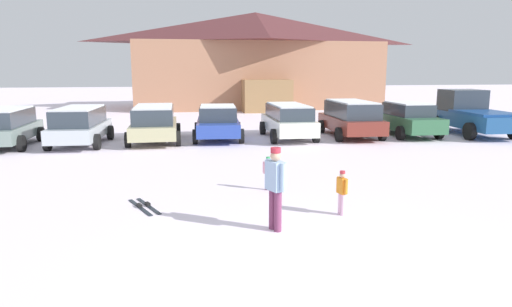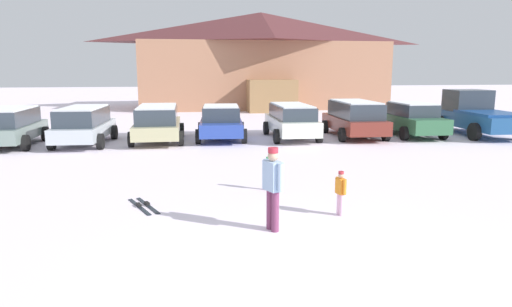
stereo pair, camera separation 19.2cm
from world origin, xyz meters
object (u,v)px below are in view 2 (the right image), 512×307
Objects in this scene: pickup_truck at (476,114)px; skier_adult_in_blue_parka at (273,184)px; skier_child_in_orange_jacket at (341,191)px; parked_silver_wagon at (84,124)px; parked_green_coupe at (410,119)px; parked_blue_hatchback at (221,122)px; parked_beige_suv at (158,122)px; pair_of_skis at (143,206)px; ski_lodge at (261,60)px; parked_grey_wagon at (9,126)px; skier_child_in_pink_snowsuit at (268,171)px; parked_maroon_van at (354,118)px; parked_white_suv at (291,120)px.

skier_adult_in_blue_parka is at bearing -136.39° from pickup_truck.
skier_child_in_orange_jacket is at bearing 23.12° from skier_adult_in_blue_parka.
parked_green_coupe is at bearing 1.38° from parked_silver_wagon.
parked_silver_wagon reaches higher than parked_blue_hatchback.
pair_of_skis is (0.18, -9.92, -0.85)m from parked_beige_suv.
ski_lodge is 18.98m from parked_blue_hatchback.
parked_grey_wagon reaches higher than skier_child_in_pink_snowsuit.
parked_silver_wagon is 1.03× the size of parked_blue_hatchback.
ski_lodge is 4.32× the size of parked_maroon_van.
pickup_truck reaches higher than parked_white_suv.
parked_blue_hatchback reaches higher than pair_of_skis.
parked_grey_wagon is at bearing -178.46° from parked_white_suv.
ski_lodge is at bearing 81.00° from skier_adult_in_blue_parka.
parked_silver_wagon reaches higher than parked_white_suv.
parked_green_coupe is (14.93, 0.36, -0.05)m from parked_silver_wagon.
skier_child_in_orange_jacket reaches higher than skier_child_in_pink_snowsuit.
pair_of_skis is (-2.68, 2.03, -0.92)m from skier_adult_in_blue_parka.
skier_child_in_pink_snowsuit is (3.33, -8.91, -0.36)m from parked_beige_suv.
pickup_truck is at bearing 0.55° from parked_silver_wagon.
parked_green_coupe is at bearing 0.46° from parked_white_suv.
skier_adult_in_blue_parka is at bearing -98.62° from skier_child_in_pink_snowsuit.
skier_child_in_orange_jacket is 4.55m from pair_of_skis.
pickup_truck is at bearing 45.94° from skier_child_in_orange_jacket.
parked_green_coupe is 0.89× the size of pickup_truck.
parked_green_coupe reaches higher than skier_child_in_orange_jacket.
skier_child_in_orange_jacket is at bearing -17.08° from pair_of_skis.
pickup_truck is 5.44× the size of skier_child_in_orange_jacket.
parked_white_suv is 9.17m from pickup_truck.
skier_child_in_pink_snowsuit is at bearing -42.35° from parked_grey_wagon.
skier_adult_in_blue_parka is (-12.33, -11.75, -0.05)m from pickup_truck.
ski_lodge is 23.31m from parked_grey_wagon.
ski_lodge is 4.25× the size of parked_green_coupe.
parked_green_coupe is at bearing -1.16° from parked_blue_hatchback.
pickup_truck is 15.39m from skier_child_in_orange_jacket.
ski_lodge is at bearing 53.73° from parked_grey_wagon.
parked_grey_wagon reaches higher than skier_child_in_orange_jacket.
parked_silver_wagon reaches higher than pair_of_skis.
skier_child_in_pink_snowsuit is (-11.87, -8.71, -0.49)m from pickup_truck.
parked_maroon_van reaches higher than skier_child_in_pink_snowsuit.
pickup_truck reaches higher than parked_maroon_van.
parked_green_coupe is 12.35m from skier_child_in_pink_snowsuit.
pair_of_skis is at bearing 142.93° from skier_adult_in_blue_parka.
parked_silver_wagon is 13.00m from skier_adult_in_blue_parka.
parked_maroon_van is 0.98× the size of parked_green_coupe.
skier_adult_in_blue_parka is at bearing -37.07° from pair_of_skis.
pair_of_skis is at bearing -71.33° from parked_silver_wagon.
ski_lodge is 20.48× the size of skier_child_in_orange_jacket.
pickup_truck is at bearing -0.85° from parked_white_suv.
skier_adult_in_blue_parka reaches higher than pair_of_skis.
pickup_truck is at bearing 43.61° from skier_adult_in_blue_parka.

